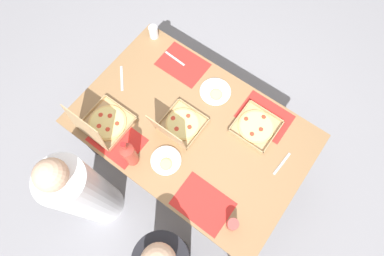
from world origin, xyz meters
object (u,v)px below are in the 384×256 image
Objects in this scene: cup_spare at (154,32)px; diner_right_seat at (86,193)px; pizza_box_corner_left at (256,127)px; soda_bottle at (129,154)px; cup_dark at (232,224)px; plate_near_right at (215,92)px; pizza_box_center at (103,124)px; pizza_box_edge_far at (179,126)px; plate_far_right at (166,161)px.

cup_spare is 1.31m from diner_right_seat.
pizza_box_corner_left is 0.88× the size of soda_bottle.
cup_dark is 0.08× the size of diner_right_seat.
plate_near_right is 0.18× the size of diner_right_seat.
pizza_box_center reaches higher than cup_dark.
cup_spare reaches higher than plate_near_right.
pizza_box_edge_far is 0.94× the size of pizza_box_center.
cup_dark is (-0.65, 0.32, 0.00)m from pizza_box_edge_far.
cup_dark is 1.53m from cup_spare.
plate_near_right is 0.93m from cup_dark.
pizza_box_center is 0.33m from soda_bottle.
pizza_box_edge_far is 0.53m from pizza_box_center.
pizza_box_center is (0.85, 0.62, 0.04)m from pizza_box_corner_left.
diner_right_seat is at bearing 23.33° from cup_dark.
diner_right_seat is (0.34, 1.11, -0.22)m from plate_near_right.
pizza_box_edge_far is at bearing 141.46° from cup_spare.
pizza_box_center is 0.83m from plate_near_right.
pizza_box_edge_far is at bearing -26.54° from cup_dark.
soda_bottle is at bearing -115.66° from diner_right_seat.
pizza_box_corner_left is 0.39m from plate_near_right.
diner_right_seat is (0.30, 0.73, -0.26)m from pizza_box_edge_far.
cup_spare is at bearing -38.54° from pizza_box_edge_far.
pizza_box_center is 0.51m from plate_far_right.
soda_bottle is at bearing 32.35° from plate_far_right.
pizza_box_center reaches higher than plate_far_right.
soda_bottle is at bearing 77.81° from plate_near_right.
soda_bottle is 3.25× the size of cup_dark.
cup_dark is at bearing 153.46° from pizza_box_edge_far.
diner_right_seat is (-0.13, 0.43, -0.26)m from pizza_box_center.
cup_spare is (0.52, -0.87, -0.08)m from soda_bottle.
pizza_box_corner_left reaches higher than plate_near_right.
diner_right_seat is at bearing 105.30° from cup_spare.
cup_spare is (0.71, -0.75, 0.04)m from plate_far_right.
plate_near_right is 0.69m from cup_spare.
soda_bottle is 3.18× the size of cup_spare.
soda_bottle is 1.02m from cup_spare.
plate_far_right is at bearing -173.54° from pizza_box_center.
plate_far_right is at bearing -8.05° from cup_dark.
cup_spare reaches higher than cup_dark.
cup_dark reaches higher than pizza_box_corner_left.
pizza_box_center is 1.08m from cup_dark.
plate_far_right is at bearing 92.98° from plate_near_right.
soda_bottle reaches higher than pizza_box_corner_left.
pizza_box_center is at bearing -72.78° from diner_right_seat.
soda_bottle reaches higher than cup_dark.
cup_spare is at bearing -46.62° from plate_far_right.
cup_dark is at bearing 178.70° from pizza_box_center.
diner_right_seat is at bearing 107.22° from pizza_box_center.
pizza_box_corner_left is (-0.42, -0.32, -0.04)m from pizza_box_edge_far.
soda_bottle is 0.78m from cup_dark.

